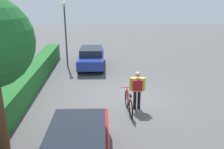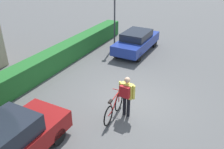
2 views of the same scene
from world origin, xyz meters
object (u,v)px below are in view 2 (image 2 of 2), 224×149
at_px(parked_car_near, 3,147).
at_px(street_lamp, 115,5).
at_px(person_rider, 126,93).
at_px(bicycle, 114,108).
at_px(parked_car_far, 137,41).

xyz_separation_m(parked_car_near, street_lamp, (10.30, 1.64, 1.99)).
relative_size(parked_car_near, person_rider, 2.57).
distance_m(parked_car_near, bicycle, 3.88).
relative_size(person_rider, street_lamp, 0.39).
bearing_deg(bicycle, person_rider, -54.35).
bearing_deg(bicycle, parked_car_far, 14.60).
xyz_separation_m(parked_car_far, person_rider, (-6.33, -2.09, 0.29)).
bearing_deg(street_lamp, parked_car_far, -98.19).
distance_m(person_rider, street_lamp, 7.75).
bearing_deg(street_lamp, parked_car_near, -170.94).
relative_size(parked_car_far, person_rider, 2.48).
xyz_separation_m(parked_car_far, bicycle, (-6.60, -1.72, -0.29)).
bearing_deg(person_rider, bicycle, 125.65).
height_order(parked_car_far, bicycle, parked_car_far).
distance_m(parked_car_near, parked_car_far, 10.07).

